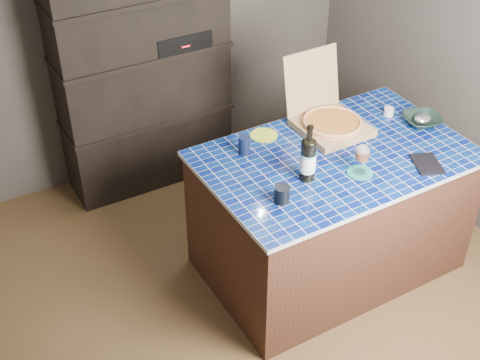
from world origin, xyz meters
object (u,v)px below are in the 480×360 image
bowl (422,120)px  mead_bottle (308,159)px  kitchen_island (330,212)px  wine_glass (362,154)px  pizza_box (330,120)px  dvd_case (427,164)px

bowl → mead_bottle: bearing=-172.4°
kitchen_island → wine_glass: 0.60m
mead_bottle → pizza_box: bearing=41.7°
dvd_case → bowl: (0.28, 0.35, 0.02)m
mead_bottle → wine_glass: bearing=-19.9°
mead_bottle → bowl: mead_bottle is taller
wine_glass → pizza_box: bearing=75.5°
mead_bottle → bowl: size_ratio=1.49×
kitchen_island → wine_glass: wine_glass is taller
kitchen_island → bowl: (0.67, 0.02, 0.46)m
kitchen_island → bowl: 0.81m
mead_bottle → wine_glass: size_ratio=1.87×
pizza_box → bowl: bearing=-25.3°
wine_glass → bowl: (0.66, 0.23, -0.10)m
kitchen_island → wine_glass: size_ratio=8.68×
pizza_box → dvd_case: (0.26, -0.59, -0.05)m
kitchen_island → mead_bottle: bearing=-159.9°
mead_bottle → dvd_case: size_ratio=1.70×
kitchen_island → bowl: size_ratio=6.94×
kitchen_island → wine_glass: (0.01, -0.21, 0.56)m
pizza_box → bowl: 0.59m
pizza_box → wine_glass: 0.49m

